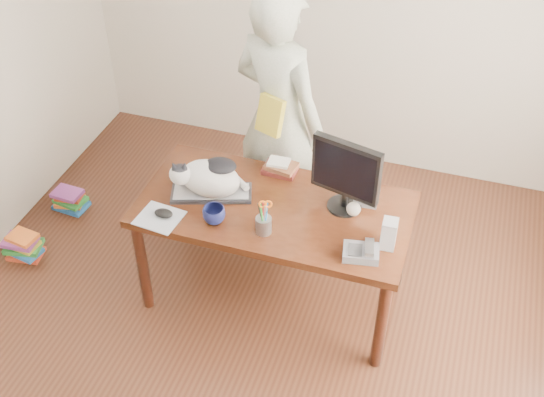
{
  "coord_description": "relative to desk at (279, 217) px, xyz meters",
  "views": [
    {
      "loc": [
        0.92,
        -2.28,
        3.35
      ],
      "look_at": [
        0.0,
        0.55,
        0.85
      ],
      "focal_mm": 45.0,
      "sensor_mm": 36.0,
      "label": 1
    }
  ],
  "objects": [
    {
      "name": "calculator",
      "position": [
        0.5,
        0.16,
        0.17
      ],
      "size": [
        0.15,
        0.19,
        0.06
      ],
      "rotation": [
        0.0,
        0.0,
        0.06
      ],
      "color": "slate",
      "rests_on": "desk"
    },
    {
      "name": "desk",
      "position": [
        0.0,
        0.0,
        0.0
      ],
      "size": [
        1.6,
        0.8,
        0.75
      ],
      "color": "black",
      "rests_on": "ground"
    },
    {
      "name": "person",
      "position": [
        -0.18,
        0.57,
        0.32
      ],
      "size": [
        0.78,
        0.65,
        1.84
      ],
      "primitive_type": "imported",
      "rotation": [
        0.0,
        0.0,
        2.77
      ],
      "color": "white",
      "rests_on": "ground"
    },
    {
      "name": "book_pile_b",
      "position": [
        -1.72,
        0.27,
        -0.53
      ],
      "size": [
        0.26,
        0.2,
        0.15
      ],
      "color": "#1A57A1",
      "rests_on": "ground"
    },
    {
      "name": "mousepad",
      "position": [
        -0.6,
        -0.38,
        0.15
      ],
      "size": [
        0.27,
        0.25,
        0.01
      ],
      "rotation": [
        0.0,
        0.0,
        -0.1
      ],
      "color": "silver",
      "rests_on": "desk"
    },
    {
      "name": "speaker",
      "position": [
        0.69,
        -0.2,
        0.24
      ],
      "size": [
        0.08,
        0.09,
        0.18
      ],
      "rotation": [
        0.0,
        0.0,
        0.04
      ],
      "color": "#A6A6A9",
      "rests_on": "desk"
    },
    {
      "name": "monitor",
      "position": [
        0.38,
        0.02,
        0.41
      ],
      "size": [
        0.41,
        0.25,
        0.46
      ],
      "rotation": [
        0.0,
        0.0,
        -0.25
      ],
      "color": "black",
      "rests_on": "desk"
    },
    {
      "name": "cat",
      "position": [
        -0.41,
        -0.1,
        0.28
      ],
      "size": [
        0.46,
        0.33,
        0.27
      ],
      "rotation": [
        0.0,
        0.0,
        0.32
      ],
      "color": "white",
      "rests_on": "keyboard"
    },
    {
      "name": "pen_cup",
      "position": [
        0.01,
        -0.3,
        0.21
      ],
      "size": [
        0.12,
        0.12,
        0.23
      ],
      "rotation": [
        0.0,
        0.0,
        0.36
      ],
      "color": "#929398",
      "rests_on": "desk"
    },
    {
      "name": "room",
      "position": [
        0.0,
        -0.68,
        0.75
      ],
      "size": [
        4.5,
        4.5,
        4.5
      ],
      "color": "black",
      "rests_on": "ground"
    },
    {
      "name": "baseball",
      "position": [
        0.45,
        -0.01,
        0.19
      ],
      "size": [
        0.08,
        0.08,
        0.08
      ],
      "rotation": [
        0.0,
        0.0,
        0.3
      ],
      "color": "beige",
      "rests_on": "desk"
    },
    {
      "name": "coffee_mug",
      "position": [
        -0.29,
        -0.31,
        0.2
      ],
      "size": [
        0.18,
        0.18,
        0.1
      ],
      "primitive_type": "imported",
      "rotation": [
        0.0,
        0.0,
        0.65
      ],
      "color": "#0C1033",
      "rests_on": "desk"
    },
    {
      "name": "mouse",
      "position": [
        -0.58,
        -0.36,
        0.17
      ],
      "size": [
        0.12,
        0.08,
        0.04
      ],
      "rotation": [
        0.0,
        0.0,
        -0.1
      ],
      "color": "black",
      "rests_on": "mousepad"
    },
    {
      "name": "book_stack",
      "position": [
        -0.07,
        0.25,
        0.18
      ],
      "size": [
        0.22,
        0.17,
        0.08
      ],
      "rotation": [
        0.0,
        0.0,
        -0.08
      ],
      "color": "#481613",
      "rests_on": "desk"
    },
    {
      "name": "keyboard",
      "position": [
        -0.39,
        -0.09,
        0.16
      ],
      "size": [
        0.51,
        0.32,
        0.03
      ],
      "rotation": [
        0.0,
        0.0,
        0.32
      ],
      "color": "black",
      "rests_on": "desk"
    },
    {
      "name": "phone",
      "position": [
        0.57,
        -0.32,
        0.18
      ],
      "size": [
        0.21,
        0.19,
        0.09
      ],
      "rotation": [
        0.0,
        0.0,
        0.18
      ],
      "color": "slate",
      "rests_on": "desk"
    },
    {
      "name": "held_book",
      "position": [
        -0.18,
        0.4,
        0.45
      ],
      "size": [
        0.2,
        0.16,
        0.24
      ],
      "rotation": [
        0.0,
        0.0,
        -0.37
      ],
      "color": "gold",
      "rests_on": "person"
    },
    {
      "name": "book_pile_a",
      "position": [
        -1.75,
        -0.28,
        -0.51
      ],
      "size": [
        0.27,
        0.22,
        0.18
      ],
      "color": "#B23119",
      "rests_on": "ground"
    }
  ]
}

